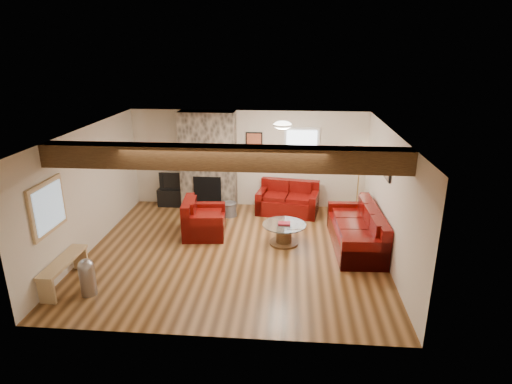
# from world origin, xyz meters

# --- Properties ---
(room) EXTENTS (8.00, 8.00, 8.00)m
(room) POSITION_xyz_m (0.00, 0.00, 1.25)
(room) COLOR #4E3014
(room) RESTS_ON ground
(floor) EXTENTS (6.00, 6.00, 0.00)m
(floor) POSITION_xyz_m (0.00, 0.00, 0.00)
(floor) COLOR #4E3014
(floor) RESTS_ON ground
(oak_beam) EXTENTS (6.00, 0.36, 0.38)m
(oak_beam) POSITION_xyz_m (0.00, -1.25, 2.31)
(oak_beam) COLOR black
(oak_beam) RESTS_ON room
(chimney_breast) EXTENTS (1.40, 0.67, 2.50)m
(chimney_breast) POSITION_xyz_m (-1.00, 2.49, 1.22)
(chimney_breast) COLOR #322D27
(chimney_breast) RESTS_ON floor
(back_window) EXTENTS (0.90, 0.08, 1.10)m
(back_window) POSITION_xyz_m (1.35, 2.71, 1.55)
(back_window) COLOR silver
(back_window) RESTS_ON room
(hatch_window) EXTENTS (0.08, 1.00, 0.90)m
(hatch_window) POSITION_xyz_m (-2.96, -1.50, 1.45)
(hatch_window) COLOR tan
(hatch_window) RESTS_ON room
(ceiling_dome) EXTENTS (0.40, 0.40, 0.18)m
(ceiling_dome) POSITION_xyz_m (0.90, 0.90, 2.44)
(ceiling_dome) COLOR white
(ceiling_dome) RESTS_ON room
(artwork_back) EXTENTS (0.42, 0.06, 0.52)m
(artwork_back) POSITION_xyz_m (0.15, 2.71, 1.70)
(artwork_back) COLOR black
(artwork_back) RESTS_ON room
(artwork_right) EXTENTS (0.06, 0.55, 0.42)m
(artwork_right) POSITION_xyz_m (2.96, 0.30, 1.75)
(artwork_right) COLOR black
(artwork_right) RESTS_ON room
(sofa_three) EXTENTS (1.01, 2.22, 0.84)m
(sofa_three) POSITION_xyz_m (2.48, 0.44, 0.42)
(sofa_three) COLOR #4E0B05
(sofa_three) RESTS_ON floor
(loveseat) EXTENTS (1.61, 1.09, 0.79)m
(loveseat) POSITION_xyz_m (1.04, 2.23, 0.40)
(loveseat) COLOR #4E0B05
(loveseat) RESTS_ON floor
(armchair_red) EXTENTS (0.99, 1.10, 0.82)m
(armchair_red) POSITION_xyz_m (-0.79, 0.77, 0.41)
(armchair_red) COLOR #4E0B05
(armchair_red) RESTS_ON floor
(coffee_table) EXTENTS (0.93, 0.93, 0.48)m
(coffee_table) POSITION_xyz_m (0.99, 0.45, 0.23)
(coffee_table) COLOR #412715
(coffee_table) RESTS_ON floor
(tv_cabinet) EXTENTS (0.93, 0.37, 0.46)m
(tv_cabinet) POSITION_xyz_m (-1.90, 2.53, 0.23)
(tv_cabinet) COLOR black
(tv_cabinet) RESTS_ON floor
(television) EXTENTS (0.80, 0.10, 0.46)m
(television) POSITION_xyz_m (-1.90, 2.53, 0.69)
(television) COLOR black
(television) RESTS_ON tv_cabinet
(floor_lamp) EXTENTS (0.40, 0.40, 1.58)m
(floor_lamp) POSITION_xyz_m (2.80, 2.55, 1.35)
(floor_lamp) COLOR tan
(floor_lamp) RESTS_ON floor
(pine_bench) EXTENTS (0.30, 1.28, 0.48)m
(pine_bench) POSITION_xyz_m (-2.83, -1.54, 0.24)
(pine_bench) COLOR tan
(pine_bench) RESTS_ON floor
(pedal_bin) EXTENTS (0.29, 0.29, 0.66)m
(pedal_bin) POSITION_xyz_m (-2.28, -1.80, 0.33)
(pedal_bin) COLOR #96969B
(pedal_bin) RESTS_ON floor
(coal_bucket) EXTENTS (0.38, 0.38, 0.36)m
(coal_bucket) POSITION_xyz_m (-0.40, 1.92, 0.18)
(coal_bucket) COLOR slate
(coal_bucket) RESTS_ON floor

